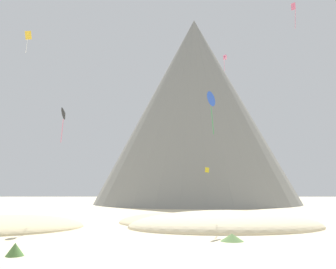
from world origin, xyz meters
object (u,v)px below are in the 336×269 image
Objects in this scene: bush_scatter_east at (285,226)px; kite_yellow_low at (207,170)px; kite_rainbow_high at (294,9)px; rock_massif at (198,114)px; bush_near_right at (19,221)px; kite_gold_high at (28,37)px; kite_pink_high at (225,58)px; bush_mid_center at (242,229)px; kite_blue_mid at (210,99)px; bush_ridge_crest at (232,237)px; bush_far_right at (15,249)px; kite_black_mid at (64,114)px.

bush_scatter_east is 1.31× the size of kite_yellow_low.
kite_rainbow_high is (15.86, -20.80, 31.09)m from kite_yellow_low.
rock_massif is 14.27× the size of kite_rainbow_high.
bush_near_right is at bearing -113.23° from rock_massif.
rock_massif reaches higher than kite_gold_high.
kite_pink_high is at bearing 43.50° from bush_near_right.
kite_pink_high reaches higher than bush_scatter_east.
bush_mid_center is 1.55× the size of bush_scatter_east.
bush_ridge_crest is at bearing 37.76° from kite_blue_mid.
bush_scatter_east is 51.56m from kite_gold_high.
bush_ridge_crest is 60.10m from kite_pink_high.
bush_scatter_east reaches higher than bush_mid_center.
bush_ridge_crest is 0.03× the size of rock_massif.
bush_near_right is at bearing 144.92° from kite_pink_high.
kite_pink_high reaches higher than kite_gold_high.
kite_pink_high is at bearing 23.22° from kite_yellow_low.
bush_mid_center is (19.62, 15.73, -0.25)m from bush_far_right.
rock_massif is 19.55× the size of kite_pink_high.
kite_rainbow_high is (19.30, 19.77, 23.43)m from kite_blue_mid.
bush_far_right is 0.70× the size of bush_near_right.
kite_pink_high is (24.37, 55.73, 35.33)m from bush_far_right.
kite_rainbow_high is (49.63, 8.79, 9.45)m from kite_gold_high.
bush_ridge_crest is at bearing 145.20° from kite_rainbow_high.
kite_gold_high is at bearing -57.48° from kite_yellow_low.
kite_pink_high is at bearing -155.65° from kite_blue_mid.
kite_yellow_low is at bearing 86.65° from bush_ridge_crest.
bush_near_right is (-9.47, 23.62, 0.06)m from bush_far_right.
kite_yellow_low is at bearing 32.04° from kite_rainbow_high.
rock_massif is at bearing 77.56° from bush_far_right.
bush_mid_center is at bearing -15.16° from bush_near_right.
kite_blue_mid is at bearing -93.02° from rock_massif.
bush_scatter_east is (34.68, -6.00, -0.14)m from bush_near_right.
kite_gold_high is at bearing 113.73° from bush_near_right.
kite_gold_high reaches higher than bush_mid_center.
kite_blue_mid is 1.24× the size of kite_black_mid.
kite_blue_mid reaches higher than bush_mid_center.
kite_yellow_low is at bearing 43.34° from kite_pink_high.
bush_scatter_east is 0.81× the size of bush_ridge_crest.
kite_gold_high is 49.84m from kite_yellow_low.
kite_blue_mid is 1.11× the size of kite_rainbow_high.
kite_gold_high is at bearing 94.76° from kite_rainbow_high.
bush_near_right is (-29.10, 7.88, 0.32)m from bush_mid_center.
bush_near_right is 0.02× the size of rock_massif.
kite_gold_high is 44.56m from kite_pink_high.
kite_gold_high is 35.15m from kite_blue_mid.
bush_mid_center is 83.67m from rock_massif.
kite_pink_high is 0.73× the size of kite_rainbow_high.
bush_ridge_crest is 55.29m from kite_yellow_low.
bush_near_right is at bearing 149.21° from bush_ridge_crest.
kite_yellow_low is (29.82, 38.57, 8.91)m from bush_near_right.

